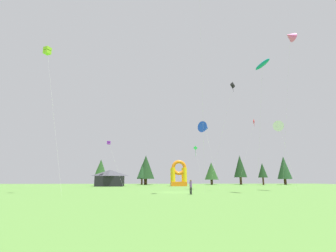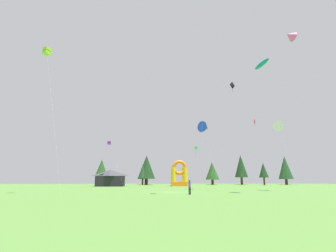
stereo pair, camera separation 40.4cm
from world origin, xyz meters
TOP-DOWN VIEW (x-y plane):
  - ground_plane at (0.00, 0.00)m, footprint 120.00×120.00m
  - kite_white_delta at (18.57, 3.37)m, footprint 2.66×2.67m
  - kite_lime_box at (-18.40, -3.42)m, footprint 5.07×2.90m
  - kite_black_diamond at (10.50, 2.40)m, footprint 4.96×1.51m
  - kite_red_diamond at (24.27, 28.15)m, footprint 6.11×1.47m
  - kite_pink_delta at (21.35, 2.19)m, footprint 2.41×6.10m
  - kite_teal_parafoil at (13.01, -3.96)m, footprint 1.98×4.53m
  - kite_green_diamond at (8.11, 28.96)m, footprint 1.77×1.81m
  - kite_blue_delta at (6.81, 8.95)m, footprint 3.34×3.43m
  - kite_purple_box at (-14.41, 26.72)m, footprint 4.52×1.07m
  - person_left_edge at (1.88, -5.23)m, footprint 0.44×0.44m
  - inflatable_red_slide at (3.68, 30.39)m, footprint 4.12×3.93m
  - festival_tent at (-14.12, 29.01)m, footprint 6.96×3.79m
  - tree_row_0 at (-19.24, 41.95)m, footprint 3.63×3.63m
  - tree_row_1 at (-6.67, 43.59)m, footprint 3.03×3.03m
  - tree_row_2 at (-5.56, 44.86)m, footprint 5.62×5.62m
  - tree_row_3 at (15.86, 45.57)m, footprint 4.45×4.45m
  - tree_row_4 at (25.33, 45.14)m, footprint 4.18×4.18m
  - tree_row_5 at (31.23, 41.52)m, footprint 2.88×2.88m
  - tree_row_6 at (39.14, 43.23)m, footprint 4.47×4.47m

SIDE VIEW (x-z plane):
  - ground_plane at x=0.00m, z-range 0.00..0.00m
  - person_left_edge at x=1.88m, z-range 0.17..2.00m
  - festival_tent at x=-14.12m, z-range 0.00..4.16m
  - inflatable_red_slide at x=3.68m, z-range -0.80..5.92m
  - tree_row_1 at x=-6.67m, z-range 0.96..7.31m
  - tree_row_3 at x=15.86m, z-range 0.76..7.98m
  - tree_row_5 at x=31.23m, z-range 1.07..7.86m
  - tree_row_0 at x=-19.24m, z-range 1.29..9.03m
  - tree_row_6 at x=39.14m, z-range 0.85..9.94m
  - tree_row_2 at x=-5.56m, z-range 0.89..10.18m
  - tree_row_4 at x=25.33m, z-range 1.11..10.64m
  - kite_green_diamond at x=8.11m, z-range 4.59..14.87m
  - kite_white_delta at x=18.57m, z-range 4.88..16.74m
  - kite_purple_box at x=-14.41m, z-range 5.20..16.47m
  - kite_blue_delta at x=6.81m, z-range 5.19..17.76m
  - kite_red_diamond at x=24.27m, z-range 8.16..25.81m
  - kite_black_diamond at x=10.50m, z-range 8.34..26.33m
  - kite_teal_parafoil at x=13.01m, z-range 8.87..28.07m
  - kite_lime_box at x=-18.40m, z-range 9.76..30.36m
  - kite_pink_delta at x=21.35m, z-range 13.02..41.05m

